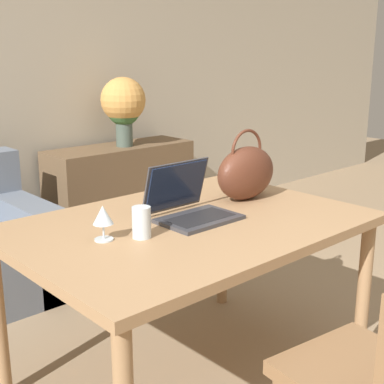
% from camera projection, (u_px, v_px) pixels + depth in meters
% --- Properties ---
extents(dining_table, '(1.44, 1.01, 0.75)m').
position_uv_depth(dining_table, '(190.00, 238.00, 2.23)').
color(dining_table, '#A87F56').
rests_on(dining_table, ground_plane).
extents(chair, '(0.49, 0.49, 0.85)m').
position_uv_depth(chair, '(384.00, 374.00, 1.60)').
color(chair, olive).
rests_on(chair, ground_plane).
extents(sideboard, '(1.15, 0.40, 0.73)m').
position_uv_depth(sideboard, '(122.00, 192.00, 4.14)').
color(sideboard, brown).
rests_on(sideboard, ground_plane).
extents(laptop, '(0.33, 0.29, 0.23)m').
position_uv_depth(laptop, '(188.00, 203.00, 2.24)').
color(laptop, '#38383D').
rests_on(laptop, dining_table).
extents(drinking_glass, '(0.07, 0.07, 0.12)m').
position_uv_depth(drinking_glass, '(142.00, 222.00, 1.99)').
color(drinking_glass, silver).
rests_on(drinking_glass, dining_table).
extents(wine_glass, '(0.08, 0.08, 0.13)m').
position_uv_depth(wine_glass, '(103.00, 217.00, 1.96)').
color(wine_glass, silver).
rests_on(wine_glass, dining_table).
extents(handbag, '(0.34, 0.17, 0.33)m').
position_uv_depth(handbag, '(246.00, 172.00, 2.50)').
color(handbag, '#592D1E').
rests_on(handbag, dining_table).
extents(flower_vase, '(0.33, 0.33, 0.51)m').
position_uv_depth(flower_vase, '(123.00, 104.00, 3.95)').
color(flower_vase, '#47564C').
rests_on(flower_vase, sideboard).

